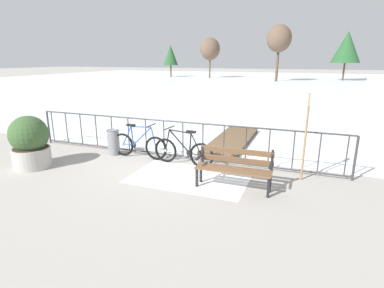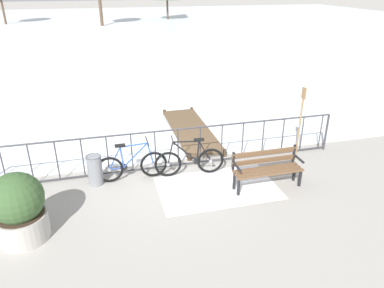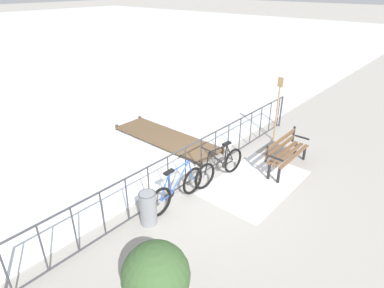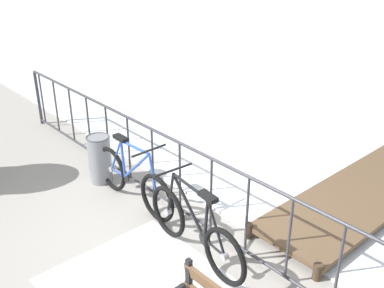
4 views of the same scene
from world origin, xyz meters
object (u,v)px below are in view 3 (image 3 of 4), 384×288
at_px(bicycle_near_railing, 220,167).
at_px(planter_with_shrub, 157,286).
at_px(park_bench, 285,150).
at_px(oar_upright, 278,105).
at_px(trash_bin, 148,208).
at_px(bicycle_second, 177,190).

relative_size(bicycle_near_railing, planter_with_shrub, 1.28).
bearing_deg(park_bench, planter_with_shrub, -173.43).
bearing_deg(planter_with_shrub, oar_upright, 13.83).
bearing_deg(trash_bin, planter_with_shrub, -128.59).
bearing_deg(bicycle_second, oar_upright, -0.82).
bearing_deg(bicycle_second, trash_bin, -179.70).
relative_size(bicycle_second, trash_bin, 2.34).
height_order(planter_with_shrub, trash_bin, planter_with_shrub).
xyz_separation_m(park_bench, oar_upright, (1.35, 1.01, 0.63)).
relative_size(park_bench, trash_bin, 2.19).
height_order(bicycle_near_railing, trash_bin, bicycle_near_railing).
bearing_deg(bicycle_near_railing, planter_with_shrub, -156.66).
bearing_deg(trash_bin, bicycle_second, 0.30).
bearing_deg(bicycle_second, planter_with_shrub, -142.54).
relative_size(planter_with_shrub, oar_upright, 0.67).
distance_m(bicycle_near_railing, planter_with_shrub, 3.89).
distance_m(bicycle_second, oar_upright, 4.39).
bearing_deg(oar_upright, planter_with_shrub, -166.17).
xyz_separation_m(bicycle_near_railing, trash_bin, (-2.24, 0.12, 0.00)).
xyz_separation_m(bicycle_near_railing, bicycle_second, (-1.39, 0.12, 0.00)).
distance_m(bicycle_second, park_bench, 3.16).
bearing_deg(bicycle_near_railing, oar_upright, 1.23).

